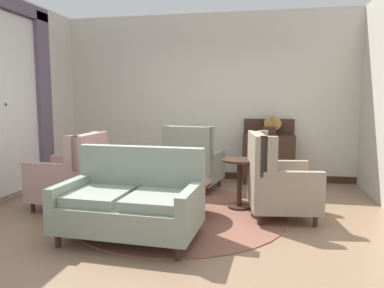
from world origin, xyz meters
name	(u,v)px	position (x,y,z in m)	size (l,w,h in m)	color
ground	(174,221)	(0.00, 0.00, 0.00)	(7.66, 7.66, 0.00)	#896B51
wall_back	(207,97)	(0.00, 2.61, 1.53)	(5.63, 0.08, 3.05)	beige
wall_left	(12,97)	(-2.74, 0.78, 1.53)	(0.08, 3.65, 3.05)	beige
baseboard_back	(206,175)	(0.00, 2.55, 0.06)	(5.47, 0.03, 0.12)	#382319
area_rug	(180,213)	(0.00, 0.30, 0.01)	(2.76, 2.76, 0.01)	brown
window_with_curtains	(5,93)	(-2.64, 0.52, 1.58)	(0.12, 2.14, 2.96)	silver
coffee_table	(174,186)	(-0.05, 0.19, 0.39)	(0.96, 0.96, 0.47)	#382319
porcelain_vase	(172,169)	(-0.07, 0.20, 0.61)	(0.15, 0.15, 0.34)	brown
settee	(131,202)	(-0.32, -0.60, 0.40)	(1.51, 0.93, 0.96)	gray
armchair_far_left	(276,182)	(1.22, 0.43, 0.45)	(0.92, 0.96, 1.07)	gray
armchair_near_window	(73,177)	(-1.49, 0.28, 0.44)	(0.88, 0.77, 1.04)	tan
armchair_beside_settee	(193,164)	(-0.07, 1.57, 0.44)	(0.93, 1.00, 1.07)	gray
side_table	(239,179)	(0.75, 0.70, 0.41)	(0.48, 0.48, 0.69)	#382319
sideboard	(268,155)	(1.15, 2.31, 0.50)	(0.89, 0.42, 1.14)	#382319
gramophone	(272,122)	(1.20, 2.23, 1.10)	(0.33, 0.40, 0.48)	#382319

